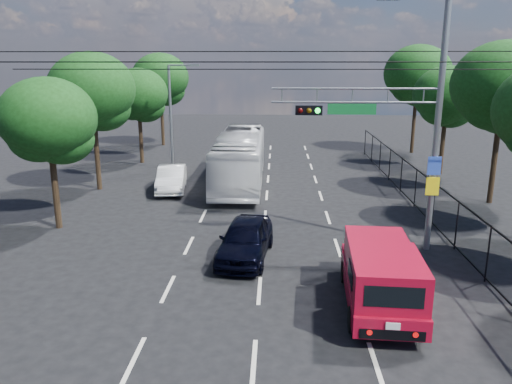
# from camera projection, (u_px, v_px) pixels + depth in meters

# --- Properties ---
(ground) EXTENTS (120.00, 120.00, 0.00)m
(ground) POSITION_uv_depth(u_px,v_px,m) (254.00, 362.00, 12.34)
(ground) COLOR black
(ground) RESTS_ON ground
(lane_markings) EXTENTS (6.12, 38.00, 0.01)m
(lane_markings) POSITION_uv_depth(u_px,v_px,m) (266.00, 205.00, 25.87)
(lane_markings) COLOR beige
(lane_markings) RESTS_ON ground
(signal_mast) EXTENTS (6.43, 0.39, 9.50)m
(signal_mast) POSITION_uv_depth(u_px,v_px,m) (405.00, 116.00, 18.53)
(signal_mast) COLOR slate
(signal_mast) RESTS_ON ground
(streetlight_left) EXTENTS (2.09, 0.22, 7.08)m
(streetlight_left) POSITION_uv_depth(u_px,v_px,m) (173.00, 113.00, 32.87)
(streetlight_left) COLOR slate
(streetlight_left) RESTS_ON ground
(utility_wires) EXTENTS (22.00, 5.04, 0.74)m
(utility_wires) POSITION_uv_depth(u_px,v_px,m) (264.00, 61.00, 19.05)
(utility_wires) COLOR black
(utility_wires) RESTS_ON ground
(fence_right) EXTENTS (0.06, 34.03, 2.00)m
(fence_right) POSITION_uv_depth(u_px,v_px,m) (426.00, 197.00, 23.55)
(fence_right) COLOR black
(fence_right) RESTS_ON ground
(tree_right_c) EXTENTS (5.10, 5.10, 8.29)m
(tree_right_c) POSITION_uv_depth(u_px,v_px,m) (503.00, 92.00, 24.95)
(tree_right_c) COLOR black
(tree_right_c) RESTS_ON ground
(tree_right_d) EXTENTS (4.32, 4.32, 7.02)m
(tree_right_d) POSITION_uv_depth(u_px,v_px,m) (447.00, 100.00, 31.95)
(tree_right_d) COLOR black
(tree_right_d) RESTS_ON ground
(tree_right_e) EXTENTS (5.28, 5.28, 8.58)m
(tree_right_e) POSITION_uv_depth(u_px,v_px,m) (417.00, 79.00, 39.41)
(tree_right_e) COLOR black
(tree_right_e) RESTS_ON ground
(tree_left_b) EXTENTS (4.08, 4.08, 6.63)m
(tree_left_b) POSITION_uv_depth(u_px,v_px,m) (49.00, 125.00, 21.24)
(tree_left_b) COLOR black
(tree_left_b) RESTS_ON ground
(tree_left_c) EXTENTS (4.80, 4.80, 7.80)m
(tree_left_c) POSITION_uv_depth(u_px,v_px,m) (93.00, 95.00, 27.82)
(tree_left_c) COLOR black
(tree_left_c) RESTS_ON ground
(tree_left_d) EXTENTS (4.20, 4.20, 6.83)m
(tree_left_d) POSITION_uv_depth(u_px,v_px,m) (139.00, 98.00, 35.71)
(tree_left_d) COLOR black
(tree_left_d) RESTS_ON ground
(tree_left_e) EXTENTS (4.92, 4.92, 7.99)m
(tree_left_e) POSITION_uv_depth(u_px,v_px,m) (161.00, 82.00, 43.25)
(tree_left_e) COLOR black
(tree_left_e) RESTS_ON ground
(red_pickup) EXTENTS (2.29, 5.51, 2.01)m
(red_pickup) POSITION_uv_depth(u_px,v_px,m) (380.00, 274.00, 14.84)
(red_pickup) COLOR black
(red_pickup) RESTS_ON ground
(navy_hatchback) EXTENTS (2.25, 4.57, 1.50)m
(navy_hatchback) POSITION_uv_depth(u_px,v_px,m) (245.00, 239.00, 18.74)
(navy_hatchback) COLOR black
(navy_hatchback) RESTS_ON ground
(white_bus) EXTENTS (2.71, 11.33, 3.15)m
(white_bus) POSITION_uv_depth(u_px,v_px,m) (240.00, 158.00, 30.01)
(white_bus) COLOR silver
(white_bus) RESTS_ON ground
(white_van) EXTENTS (2.03, 4.47, 1.42)m
(white_van) POSITION_uv_depth(u_px,v_px,m) (172.00, 179.00, 28.63)
(white_van) COLOR silver
(white_van) RESTS_ON ground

